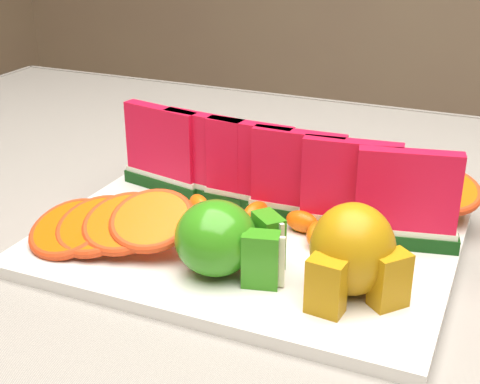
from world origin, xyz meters
TOP-DOWN VIEW (x-y plane):
  - table at (0.00, 0.00)m, footprint 1.40×0.90m
  - tablecloth at (0.00, 0.00)m, footprint 1.53×1.03m
  - platter at (-0.05, -0.03)m, footprint 0.40×0.30m
  - apple_cluster at (-0.04, -0.10)m, footprint 0.11×0.09m
  - pear_cluster at (0.08, -0.09)m, footprint 0.10×0.10m
  - fork at (-0.17, 0.19)m, footprint 0.05×0.19m
  - watermelon_row at (-0.04, 0.02)m, footprint 0.39×0.07m
  - orange_fan_front at (-0.16, -0.10)m, footprint 0.17×0.12m
  - orange_fan_back at (-0.02, 0.09)m, footprint 0.38×0.11m
  - tangerine_segments at (-0.02, -0.01)m, footprint 0.22×0.06m

SIDE VIEW (x-z plane):
  - table at x=0.00m, z-range 0.28..1.03m
  - tablecloth at x=0.00m, z-range 0.62..0.82m
  - fork at x=-0.17m, z-range 0.76..0.76m
  - platter at x=-0.05m, z-range 0.76..0.77m
  - tangerine_segments at x=-0.02m, z-range 0.77..0.79m
  - orange_fan_back at x=-0.02m, z-range 0.77..0.82m
  - orange_fan_front at x=-0.16m, z-range 0.77..0.82m
  - apple_cluster at x=-0.04m, z-range 0.77..0.84m
  - pear_cluster at x=0.08m, z-range 0.77..0.85m
  - watermelon_row at x=-0.04m, z-range 0.77..0.87m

